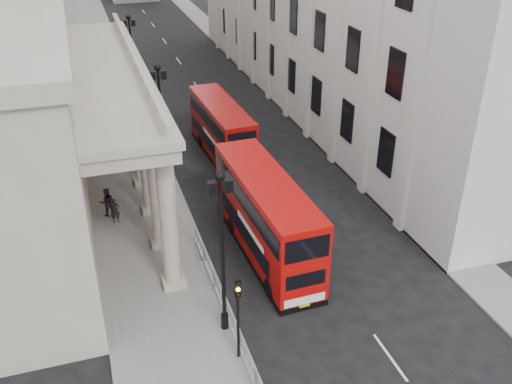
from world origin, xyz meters
The scene contains 13 objects.
sidewalk_west centered at (-3.00, 30.00, 0.06)m, with size 6.00×140.00×0.12m, color slate.
sidewalk_east centered at (13.50, 30.00, 0.06)m, with size 3.00×140.00×0.12m, color slate.
kerb centered at (-0.05, 30.00, 0.07)m, with size 0.20×140.00×0.14m, color slate.
lamp_post_south centered at (-0.60, 4.00, 4.91)m, with size 1.05×0.44×8.32m.
lamp_post_mid centered at (-0.60, 20.00, 4.91)m, with size 1.05×0.44×8.32m.
lamp_post_north centered at (-0.60, 36.00, 4.91)m, with size 1.05×0.44×8.32m.
traffic_light centered at (-0.50, 1.98, 3.11)m, with size 0.28×0.33×4.30m.
crowd_barriers centered at (-0.35, 2.23, 0.67)m, with size 0.50×18.75×1.10m.
bus_near centered at (3.30, 9.50, 2.46)m, with size 3.02×11.00×4.71m.
bus_far centered at (4.23, 22.91, 2.21)m, with size 2.80×9.89×4.23m.
pedestrian_a centered at (-4.57, 15.27, 0.92)m, with size 0.58×0.38×1.59m, color black.
pedestrian_b centered at (-4.97, 16.26, 1.06)m, with size 0.92×0.71×1.88m, color #282320.
pedestrian_c centered at (-2.02, 16.52, 1.00)m, with size 0.86×0.56×1.76m, color black.
Camera 1 is at (-5.46, -16.13, 18.81)m, focal length 40.00 mm.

